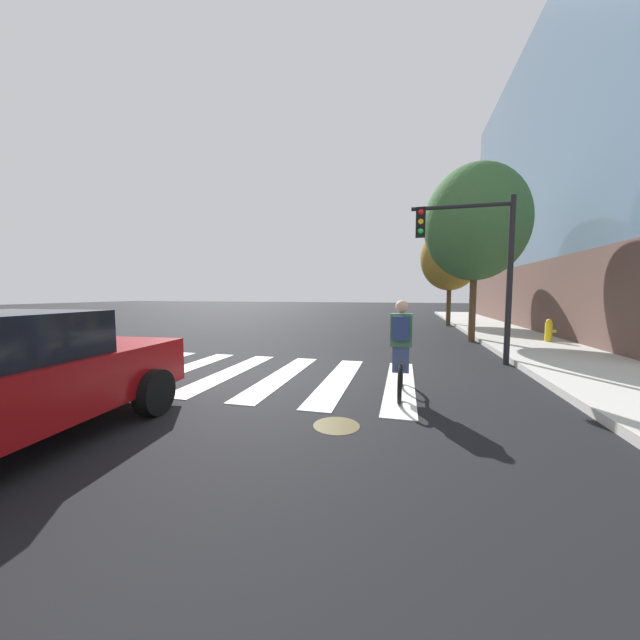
% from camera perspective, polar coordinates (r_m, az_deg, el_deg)
% --- Properties ---
extents(ground_plane, '(120.00, 120.00, 0.00)m').
position_cam_1_polar(ground_plane, '(7.50, -8.45, -9.39)').
color(ground_plane, black).
extents(crosswalk_stripes, '(6.83, 3.91, 0.01)m').
position_cam_1_polar(crosswalk_stripes, '(7.64, -11.02, -9.11)').
color(crosswalk_stripes, silver).
rests_on(crosswalk_stripes, ground).
extents(manhole_cover, '(0.64, 0.64, 0.01)m').
position_cam_1_polar(manhole_cover, '(4.77, 2.84, -17.61)').
color(manhole_cover, '#473D1E').
rests_on(manhole_cover, ground).
extents(cyclist, '(0.36, 1.71, 1.69)m').
position_cam_1_polar(cyclist, '(5.94, 13.73, -4.86)').
color(cyclist, black).
rests_on(cyclist, ground).
extents(traffic_light_near, '(2.47, 0.28, 4.20)m').
position_cam_1_polar(traffic_light_near, '(9.42, 24.99, 10.60)').
color(traffic_light_near, black).
rests_on(traffic_light_near, ground).
extents(fire_hydrant, '(0.33, 0.22, 0.78)m').
position_cam_1_polar(fire_hydrant, '(13.88, 34.58, -1.49)').
color(fire_hydrant, gold).
rests_on(fire_hydrant, sidewalk).
extents(street_tree_near, '(3.62, 3.62, 6.44)m').
position_cam_1_polar(street_tree_near, '(13.77, 25.12, 14.82)').
color(street_tree_near, '#4C3823').
rests_on(street_tree_near, ground).
extents(street_tree_mid, '(3.13, 3.13, 5.57)m').
position_cam_1_polar(street_tree_mid, '(19.80, 21.41, 9.93)').
color(street_tree_mid, '#4C3823').
rests_on(street_tree_mid, ground).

